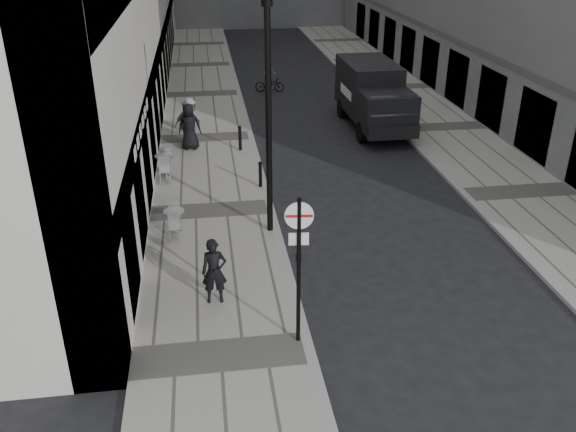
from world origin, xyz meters
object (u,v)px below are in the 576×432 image
Objects in this scene: walking_man at (214,271)px; sign_post at (299,253)px; lamppost at (268,107)px; cyclist at (270,80)px; panel_van at (373,93)px.

sign_post is (1.83, -1.89, 1.45)m from walking_man.
walking_man is 0.48× the size of sign_post.
cyclist is (1.98, 17.32, -3.38)m from lamppost.
sign_post is 23.11m from cyclist.
panel_van is (6.01, 10.18, -2.43)m from lamppost.
lamppost reaches higher than sign_post.
cyclist is at bearing 90.69° from sign_post.
lamppost reaches higher than cyclist.
walking_man is 0.28× the size of panel_van.
lamppost is (-0.00, 5.64, 1.63)m from sign_post.
panel_van reaches higher than walking_man.
lamppost is at bearing -121.05° from panel_van.
panel_van reaches higher than cyclist.
panel_van is 3.51× the size of cyclist.
sign_post reaches higher than cyclist.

